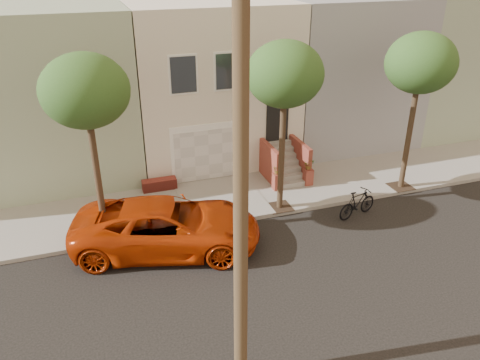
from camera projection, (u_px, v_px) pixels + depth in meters
name	position (u px, v px, depth m)	size (l,w,h in m)	color
ground	(299.00, 274.00, 14.82)	(90.00, 90.00, 0.00)	black
sidewalk	(243.00, 196.00, 19.34)	(40.00, 3.70, 0.15)	gray
house_row	(203.00, 76.00, 22.74)	(33.10, 11.70, 7.00)	beige
tree_left	(85.00, 92.00, 14.24)	(2.70, 2.57, 6.30)	#2D2116
tree_mid	(285.00, 75.00, 16.12)	(2.70, 2.57, 6.30)	#2D2116
tree_right	(421.00, 64.00, 17.71)	(2.70, 2.57, 6.30)	#2D2116
pickup_truck	(167.00, 226.00, 15.76)	(2.84, 6.15, 1.71)	#B02F06
motorcycle	(357.00, 203.00, 17.81)	(0.51, 1.81, 1.09)	black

